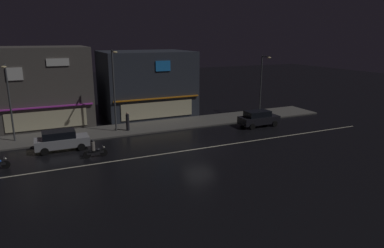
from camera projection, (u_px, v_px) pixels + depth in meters
The scene contains 13 objects.
ground_plane at pixel (199, 149), 29.06m from camera, with size 140.00×140.00×0.00m, color black.
lane_divider_stripe at pixel (199, 149), 29.06m from camera, with size 36.35×0.16×0.01m, color beige.
sidewalk_far at pixel (165, 125), 36.51m from camera, with size 38.26×4.56×0.14m, color #5B5954.
storefront_left_block at pixel (146, 83), 41.29m from camera, with size 10.38×8.56×7.59m.
storefront_center_block at pixel (43, 86), 36.42m from camera, with size 9.39×8.17×8.24m.
streetlamp_west at pixel (9, 96), 29.66m from camera, with size 0.44×1.64×6.88m.
streetlamp_mid at pixel (114, 85), 32.77m from camera, with size 0.44×1.64×7.92m.
streetlamp_east at pixel (262, 79), 41.22m from camera, with size 0.44×1.64×6.92m.
pedestrian_on_sidewalk at pixel (128, 122), 34.00m from camera, with size 0.34×0.34×1.87m.
parked_car_near_kerb at pixel (258, 118), 36.19m from camera, with size 4.30×1.98×1.67m.
parked_car_trailing at pixel (61, 140), 28.58m from camera, with size 4.30×1.98×1.67m.
motorcycle_lead at pixel (94, 150), 26.82m from camera, with size 1.90×0.60×1.52m.
traffic_cone at pixel (252, 121), 37.33m from camera, with size 0.36×0.36×0.55m, color orange.
Camera 1 is at (-12.04, -24.86, 9.28)m, focal length 31.95 mm.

